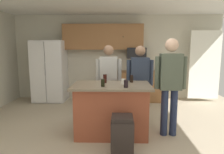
{
  "coord_description": "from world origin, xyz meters",
  "views": [
    {
      "loc": [
        0.05,
        -3.6,
        1.65
      ],
      "look_at": [
        -0.06,
        0.34,
        1.05
      ],
      "focal_mm": 32.44,
      "sensor_mm": 36.0,
      "label": 1
    }
  ],
  "objects_px": {
    "tumbler_amber": "(105,79)",
    "person_guest_left": "(140,79)",
    "person_elder_center": "(170,80)",
    "glass_stout_tall": "(103,83)",
    "trash_bin": "(122,135)",
    "refrigerator": "(50,71)",
    "mug_ceramic_white": "(123,82)",
    "glass_dark_ale": "(126,84)",
    "person_host_foreground": "(109,77)",
    "microwave_over_range": "(136,53)",
    "kitchen_island": "(112,109)",
    "glass_short_whisky": "(132,79)"
  },
  "relations": [
    {
      "from": "tumbler_amber",
      "to": "person_guest_left",
      "type": "bearing_deg",
      "value": 34.0
    },
    {
      "from": "person_elder_center",
      "to": "glass_stout_tall",
      "type": "distance_m",
      "value": 1.23
    },
    {
      "from": "person_elder_center",
      "to": "person_guest_left",
      "type": "distance_m",
      "value": 0.82
    },
    {
      "from": "person_guest_left",
      "to": "trash_bin",
      "type": "xyz_separation_m",
      "value": [
        -0.4,
        -1.37,
        -0.66
      ]
    },
    {
      "from": "refrigerator",
      "to": "tumbler_amber",
      "type": "xyz_separation_m",
      "value": [
        1.8,
        -2.17,
        0.13
      ]
    },
    {
      "from": "mug_ceramic_white",
      "to": "glass_dark_ale",
      "type": "height_order",
      "value": "glass_dark_ale"
    },
    {
      "from": "person_host_foreground",
      "to": "glass_stout_tall",
      "type": "bearing_deg",
      "value": -9.81
    },
    {
      "from": "microwave_over_range",
      "to": "tumbler_amber",
      "type": "bearing_deg",
      "value": -109.17
    },
    {
      "from": "person_elder_center",
      "to": "mug_ceramic_white",
      "type": "distance_m",
      "value": 0.85
    },
    {
      "from": "microwave_over_range",
      "to": "person_guest_left",
      "type": "relative_size",
      "value": 0.34
    },
    {
      "from": "refrigerator",
      "to": "person_guest_left",
      "type": "xyz_separation_m",
      "value": [
        2.52,
        -1.69,
        0.05
      ]
    },
    {
      "from": "tumbler_amber",
      "to": "microwave_over_range",
      "type": "bearing_deg",
      "value": 70.83
    },
    {
      "from": "microwave_over_range",
      "to": "kitchen_island",
      "type": "height_order",
      "value": "microwave_over_range"
    },
    {
      "from": "person_host_foreground",
      "to": "mug_ceramic_white",
      "type": "bearing_deg",
      "value": 15.93
    },
    {
      "from": "glass_stout_tall",
      "to": "glass_short_whisky",
      "type": "relative_size",
      "value": 0.93
    },
    {
      "from": "tumbler_amber",
      "to": "glass_dark_ale",
      "type": "height_order",
      "value": "tumbler_amber"
    },
    {
      "from": "microwave_over_range",
      "to": "person_host_foreground",
      "type": "distance_m",
      "value": 1.9
    },
    {
      "from": "mug_ceramic_white",
      "to": "tumbler_amber",
      "type": "distance_m",
      "value": 0.37
    },
    {
      "from": "glass_stout_tall",
      "to": "microwave_over_range",
      "type": "bearing_deg",
      "value": 73.05
    },
    {
      "from": "microwave_over_range",
      "to": "person_host_foreground",
      "type": "bearing_deg",
      "value": -114.16
    },
    {
      "from": "glass_stout_tall",
      "to": "trash_bin",
      "type": "bearing_deg",
      "value": -57.6
    },
    {
      "from": "microwave_over_range",
      "to": "trash_bin",
      "type": "relative_size",
      "value": 0.92
    },
    {
      "from": "person_host_foreground",
      "to": "glass_stout_tall",
      "type": "xyz_separation_m",
      "value": [
        -0.06,
        -0.98,
        0.06
      ]
    },
    {
      "from": "glass_short_whisky",
      "to": "glass_stout_tall",
      "type": "bearing_deg",
      "value": -141.29
    },
    {
      "from": "tumbler_amber",
      "to": "glass_short_whisky",
      "type": "relative_size",
      "value": 1.13
    },
    {
      "from": "trash_bin",
      "to": "tumbler_amber",
      "type": "bearing_deg",
      "value": 109.58
    },
    {
      "from": "mug_ceramic_white",
      "to": "glass_stout_tall",
      "type": "bearing_deg",
      "value": -146.71
    },
    {
      "from": "glass_stout_tall",
      "to": "mug_ceramic_white",
      "type": "bearing_deg",
      "value": 33.29
    },
    {
      "from": "trash_bin",
      "to": "glass_dark_ale",
      "type": "bearing_deg",
      "value": 81.35
    },
    {
      "from": "kitchen_island",
      "to": "person_host_foreground",
      "type": "relative_size",
      "value": 0.85
    },
    {
      "from": "person_guest_left",
      "to": "glass_stout_tall",
      "type": "relative_size",
      "value": 12.44
    },
    {
      "from": "person_elder_center",
      "to": "person_guest_left",
      "type": "height_order",
      "value": "person_elder_center"
    },
    {
      "from": "microwave_over_range",
      "to": "glass_stout_tall",
      "type": "distance_m",
      "value": 2.81
    },
    {
      "from": "person_host_foreground",
      "to": "tumbler_amber",
      "type": "xyz_separation_m",
      "value": [
        -0.04,
        -0.61,
        0.07
      ]
    },
    {
      "from": "person_elder_center",
      "to": "trash_bin",
      "type": "distance_m",
      "value": 1.35
    },
    {
      "from": "trash_bin",
      "to": "person_guest_left",
      "type": "bearing_deg",
      "value": 73.66
    },
    {
      "from": "glass_dark_ale",
      "to": "kitchen_island",
      "type": "bearing_deg",
      "value": 133.86
    },
    {
      "from": "trash_bin",
      "to": "kitchen_island",
      "type": "bearing_deg",
      "value": 104.4
    },
    {
      "from": "tumbler_amber",
      "to": "trash_bin",
      "type": "xyz_separation_m",
      "value": [
        0.32,
        -0.89,
        -0.74
      ]
    },
    {
      "from": "refrigerator",
      "to": "trash_bin",
      "type": "height_order",
      "value": "refrigerator"
    },
    {
      "from": "kitchen_island",
      "to": "person_guest_left",
      "type": "distance_m",
      "value": 1.0
    },
    {
      "from": "tumbler_amber",
      "to": "glass_short_whisky",
      "type": "distance_m",
      "value": 0.52
    },
    {
      "from": "refrigerator",
      "to": "glass_short_whisky",
      "type": "bearing_deg",
      "value": -42.44
    },
    {
      "from": "refrigerator",
      "to": "mug_ceramic_white",
      "type": "relative_size",
      "value": 14.72
    },
    {
      "from": "refrigerator",
      "to": "mug_ceramic_white",
      "type": "height_order",
      "value": "refrigerator"
    },
    {
      "from": "person_host_foreground",
      "to": "glass_short_whisky",
      "type": "relative_size",
      "value": 11.65
    },
    {
      "from": "trash_bin",
      "to": "glass_stout_tall",
      "type": "bearing_deg",
      "value": 122.4
    },
    {
      "from": "person_guest_left",
      "to": "glass_short_whisky",
      "type": "relative_size",
      "value": 11.57
    },
    {
      "from": "refrigerator",
      "to": "kitchen_island",
      "type": "distance_m",
      "value": 3.07
    },
    {
      "from": "person_elder_center",
      "to": "tumbler_amber",
      "type": "relative_size",
      "value": 10.96
    }
  ]
}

